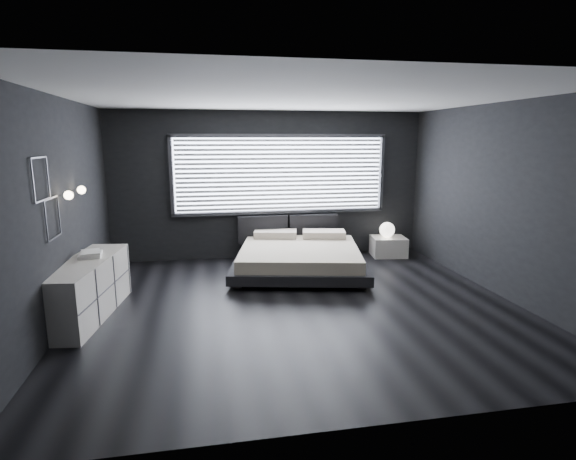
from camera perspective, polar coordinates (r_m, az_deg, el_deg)
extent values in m
plane|color=black|center=(6.36, 1.41, -9.49)|extent=(6.00, 6.00, 0.00)
plane|color=silver|center=(5.96, 1.55, 16.53)|extent=(6.00, 6.00, 0.00)
cube|color=black|center=(8.69, -2.29, 5.69)|extent=(6.00, 0.04, 2.80)
cube|color=black|center=(3.41, 11.07, -3.59)|extent=(6.00, 0.04, 2.80)
cube|color=black|center=(6.13, -27.13, 2.01)|extent=(0.04, 5.50, 2.80)
cube|color=black|center=(7.24, 25.45, 3.42)|extent=(0.04, 5.50, 2.80)
cube|color=white|center=(8.68, -0.96, 7.08)|extent=(4.00, 0.02, 1.38)
cube|color=#47474C|center=(8.56, -14.62, 6.65)|extent=(0.06, 0.08, 1.48)
cube|color=#47474C|center=(9.21, 11.79, 7.10)|extent=(0.06, 0.08, 1.48)
cube|color=#47474C|center=(8.63, -0.94, 11.91)|extent=(4.14, 0.08, 0.06)
cube|color=#47474C|center=(8.74, -0.91, 2.29)|extent=(4.14, 0.08, 0.06)
cube|color=silver|center=(8.62, -0.89, 7.05)|extent=(3.94, 0.03, 1.32)
cube|color=black|center=(8.68, -3.23, 0.13)|extent=(0.96, 0.16, 0.52)
cube|color=black|center=(8.86, 3.20, 0.37)|extent=(0.96, 0.16, 0.52)
cylinder|color=silver|center=(6.14, -26.73, 3.95)|extent=(0.10, 0.02, 0.02)
sphere|color=#FFE5B7|center=(6.12, -26.10, 3.99)|extent=(0.11, 0.11, 0.11)
cylinder|color=silver|center=(6.72, -25.33, 4.62)|extent=(0.10, 0.02, 0.02)
sphere|color=#FFE5B7|center=(6.70, -24.75, 4.65)|extent=(0.11, 0.11, 0.11)
cube|color=#47474C|center=(5.54, -29.12, 8.04)|extent=(0.01, 0.46, 0.02)
cube|color=#47474C|center=(5.58, -28.67, 3.34)|extent=(0.01, 0.46, 0.02)
cube|color=#47474C|center=(5.77, -28.19, 5.91)|extent=(0.01, 0.02, 0.46)
cube|color=#47474C|center=(5.34, -29.65, 5.43)|extent=(0.01, 0.02, 0.46)
cube|color=#47474C|center=(5.82, -27.91, 3.59)|extent=(0.01, 0.46, 0.02)
cube|color=#47474C|center=(5.89, -27.49, -0.85)|extent=(0.01, 0.46, 0.02)
cube|color=#47474C|center=(6.06, -27.07, 1.73)|extent=(0.01, 0.02, 0.46)
cube|color=#47474C|center=(5.63, -28.37, 0.95)|extent=(0.01, 0.02, 0.46)
cube|color=black|center=(7.09, -6.41, -6.97)|extent=(0.14, 0.14, 0.08)
cube|color=black|center=(7.09, 9.36, -7.04)|extent=(0.14, 0.14, 0.08)
cube|color=black|center=(8.73, -4.90, -3.40)|extent=(0.14, 0.14, 0.08)
cube|color=black|center=(8.73, 7.82, -3.46)|extent=(0.14, 0.14, 0.08)
cube|color=black|center=(7.81, 1.48, -4.21)|extent=(2.62, 2.55, 0.16)
cube|color=#BCB098|center=(7.76, 1.48, -2.91)|extent=(2.36, 2.36, 0.20)
cube|color=beige|center=(8.51, -1.60, -0.48)|extent=(0.86, 0.58, 0.13)
cube|color=beige|center=(8.51, 4.56, -0.51)|extent=(0.86, 0.58, 0.13)
cube|color=silver|center=(9.11, 12.62, -2.05)|extent=(0.72, 0.62, 0.38)
sphere|color=white|center=(9.03, 12.47, 0.04)|extent=(0.30, 0.30, 0.30)
cube|color=silver|center=(6.41, -24.11, -6.80)|extent=(0.78, 1.92, 0.75)
cube|color=#47474C|center=(6.32, -21.86, -6.88)|extent=(0.27, 1.83, 0.73)
cube|color=silver|center=(6.51, -23.82, -2.90)|extent=(0.32, 0.39, 0.04)
cube|color=silver|center=(6.48, -23.80, -2.62)|extent=(0.30, 0.36, 0.03)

